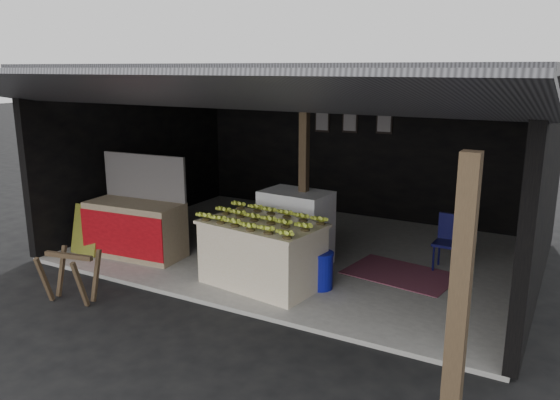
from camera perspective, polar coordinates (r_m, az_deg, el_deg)
The scene contains 13 objects.
ground at distance 7.12m, azimuth -6.87°, elevation -11.11°, with size 80.00×80.00×0.00m, color black.
concrete_slab at distance 9.09m, azimuth 2.44°, elevation -5.22°, with size 7.00×5.00×0.06m, color gray.
shophouse at distance 8.93m, azimuth 3.50°, elevation 8.04°, with size 7.40×7.29×3.02m.
banana_table at distance 7.47m, azimuth -1.87°, elevation -5.61°, with size 1.72×1.19×0.89m.
banana_pile at distance 7.32m, azimuth -1.90°, elevation -1.69°, with size 1.48×0.89×0.18m, color yellow, non-canonical shape.
white_crate at distance 8.26m, azimuth 1.66°, elevation -2.89°, with size 1.05×0.75×1.12m.
neighbor_stall at distance 8.90m, azimuth -14.82°, elevation -2.67°, with size 1.59×0.82×1.59m.
green_signboard at distance 9.22m, azimuth -19.67°, elevation -2.97°, with size 0.53×0.04×0.80m, color black.
sawhorse at distance 7.57m, azimuth -21.09°, elevation -7.00°, with size 0.70×0.69×0.66m.
water_barrel at distance 7.43m, azimuth 4.28°, elevation -7.44°, with size 0.33×0.33×0.48m, color #0D1394.
plastic_chair at distance 8.42m, azimuth 17.29°, elevation -3.76°, with size 0.40×0.40×0.82m.
magenta_rug at distance 8.16m, azimuth 12.47°, elevation -7.54°, with size 1.50×1.00×0.01m, color maroon.
picture_frames at distance 10.91m, azimuth 7.50°, elevation 8.08°, with size 1.62×0.04×0.46m.
Camera 1 is at (3.86, -5.19, 2.97)m, focal length 35.00 mm.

